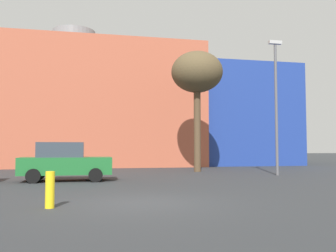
{
  "coord_description": "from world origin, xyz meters",
  "views": [
    {
      "loc": [
        -1.46,
        -10.64,
        1.57
      ],
      "look_at": [
        2.7,
        8.92,
        2.79
      ],
      "focal_mm": 39.32,
      "sensor_mm": 36.0,
      "label": 1
    }
  ],
  "objects_px": {
    "street_lamp": "(276,98)",
    "bare_tree_0": "(197,74)",
    "parked_car_2": "(65,162)",
    "bollard_yellow_0": "(50,190)"
  },
  "relations": [
    {
      "from": "bollard_yellow_0",
      "to": "street_lamp",
      "type": "distance_m",
      "value": 15.8
    },
    {
      "from": "parked_car_2",
      "to": "bare_tree_0",
      "type": "xyz_separation_m",
      "value": [
        8.33,
        5.57,
        5.76
      ]
    },
    {
      "from": "bare_tree_0",
      "to": "street_lamp",
      "type": "relative_size",
      "value": 1.03
    },
    {
      "from": "bare_tree_0",
      "to": "bollard_yellow_0",
      "type": "relative_size",
      "value": 8.55
    },
    {
      "from": "parked_car_2",
      "to": "street_lamp",
      "type": "relative_size",
      "value": 0.54
    },
    {
      "from": "bare_tree_0",
      "to": "bollard_yellow_0",
      "type": "distance_m",
      "value": 17.25
    },
    {
      "from": "parked_car_2",
      "to": "bollard_yellow_0",
      "type": "xyz_separation_m",
      "value": [
        0.16,
        -8.29,
        -0.44
      ]
    },
    {
      "from": "parked_car_2",
      "to": "street_lamp",
      "type": "height_order",
      "value": "street_lamp"
    },
    {
      "from": "street_lamp",
      "to": "bare_tree_0",
      "type": "bearing_deg",
      "value": 131.0
    },
    {
      "from": "bollard_yellow_0",
      "to": "bare_tree_0",
      "type": "bearing_deg",
      "value": 59.47
    }
  ]
}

